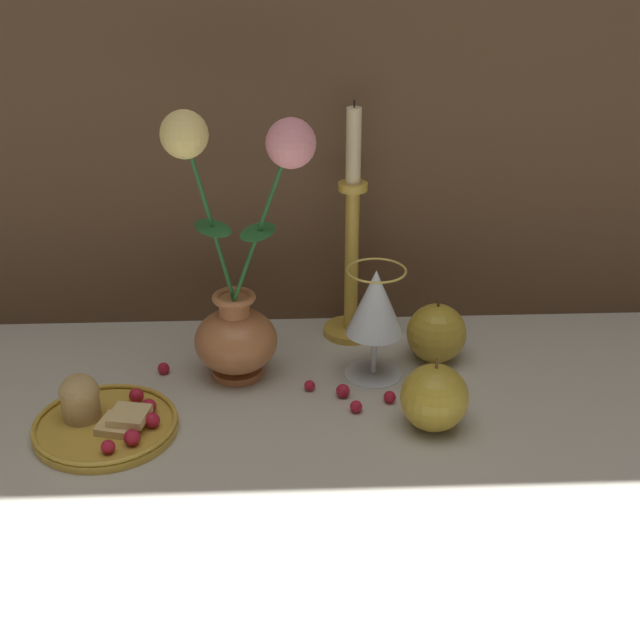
# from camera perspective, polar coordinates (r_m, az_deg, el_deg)

# --- Properties ---
(ground_plane) EXTENTS (2.40, 2.40, 0.00)m
(ground_plane) POSITION_cam_1_polar(r_m,az_deg,el_deg) (1.16, -1.92, -5.01)
(ground_plane) COLOR #B7B2A3
(ground_plane) RESTS_ON ground
(vase) EXTENTS (0.18, 0.11, 0.36)m
(vase) POSITION_cam_1_polar(r_m,az_deg,el_deg) (1.15, -5.25, 1.92)
(vase) COLOR #B77042
(vase) RESTS_ON ground_plane
(plate_with_pastries) EXTENTS (0.18, 0.18, 0.07)m
(plate_with_pastries) POSITION_cam_1_polar(r_m,az_deg,el_deg) (1.12, -13.73, -6.12)
(plate_with_pastries) COLOR gold
(plate_with_pastries) RESTS_ON ground_plane
(wine_glass) EXTENTS (0.08, 0.08, 0.16)m
(wine_glass) POSITION_cam_1_polar(r_m,az_deg,el_deg) (1.16, 3.64, 0.86)
(wine_glass) COLOR silver
(wine_glass) RESTS_ON ground_plane
(candlestick) EXTENTS (0.08, 0.08, 0.34)m
(candlestick) POSITION_cam_1_polar(r_m,az_deg,el_deg) (1.26, 2.12, 4.22)
(candlestick) COLOR gold
(candlestick) RESTS_ON ground_plane
(apple_beside_vase) EXTENTS (0.08, 0.08, 0.10)m
(apple_beside_vase) POSITION_cam_1_polar(r_m,az_deg,el_deg) (1.09, 7.42, -4.95)
(apple_beside_vase) COLOR #B2932D
(apple_beside_vase) RESTS_ON ground_plane
(apple_near_glass) EXTENTS (0.08, 0.08, 0.09)m
(apple_near_glass) POSITION_cam_1_polar(r_m,az_deg,el_deg) (1.24, 7.54, -0.84)
(apple_near_glass) COLOR #B2932D
(apple_near_glass) RESTS_ON ground_plane
(berry_near_plate) EXTENTS (0.01, 0.01, 0.01)m
(berry_near_plate) POSITION_cam_1_polar(r_m,az_deg,el_deg) (1.17, -0.59, -4.22)
(berry_near_plate) COLOR #AD192D
(berry_near_plate) RESTS_ON ground_plane
(berry_front_center) EXTENTS (0.02, 0.02, 0.02)m
(berry_front_center) POSITION_cam_1_polar(r_m,az_deg,el_deg) (1.23, -9.90, -3.07)
(berry_front_center) COLOR #AD192D
(berry_front_center) RESTS_ON ground_plane
(berry_by_glass_stem) EXTENTS (0.02, 0.02, 0.02)m
(berry_by_glass_stem) POSITION_cam_1_polar(r_m,az_deg,el_deg) (1.13, 2.41, -5.56)
(berry_by_glass_stem) COLOR #AD192D
(berry_by_glass_stem) RESTS_ON ground_plane
(berry_under_candlestick) EXTENTS (0.02, 0.02, 0.02)m
(berry_under_candlestick) POSITION_cam_1_polar(r_m,az_deg,el_deg) (1.16, 1.56, -4.57)
(berry_under_candlestick) COLOR #AD192D
(berry_under_candlestick) RESTS_ON ground_plane
(berry_far_right) EXTENTS (0.02, 0.02, 0.02)m
(berry_far_right) POSITION_cam_1_polar(r_m,az_deg,el_deg) (1.15, 4.57, -4.94)
(berry_far_right) COLOR #AD192D
(berry_far_right) RESTS_ON ground_plane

